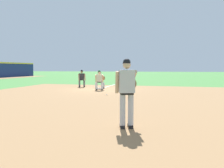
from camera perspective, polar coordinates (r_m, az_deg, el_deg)
name	(u,v)px	position (r m, az deg, el deg)	size (l,w,h in m)	color
ground_plane	(100,89)	(16.61, -3.14, -1.36)	(160.00, 160.00, 0.00)	#47843D
infield_dirt_patch	(107,99)	(11.24, -1.33, -4.02)	(18.00, 18.00, 0.01)	#9E754C
foul_line_stripe	(121,83)	(24.03, 2.24, 0.38)	(15.36, 0.10, 0.00)	white
first_base_bag	(100,89)	(16.61, -3.15, -1.21)	(0.38, 0.38, 0.09)	white
baseball	(107,95)	(12.87, -1.40, -2.82)	(0.07, 0.07, 0.07)	white
pitcher	(127,89)	(5.82, 3.96, -1.27)	(0.81, 0.60, 1.86)	black
first_baseman	(100,79)	(17.03, -3.13, 1.24)	(0.85, 0.95, 1.34)	black
baserunner	(99,79)	(15.83, -3.36, 1.24)	(0.53, 0.65, 1.46)	black
umpire	(82,78)	(18.56, -7.90, 1.64)	(0.61, 0.67, 1.46)	black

